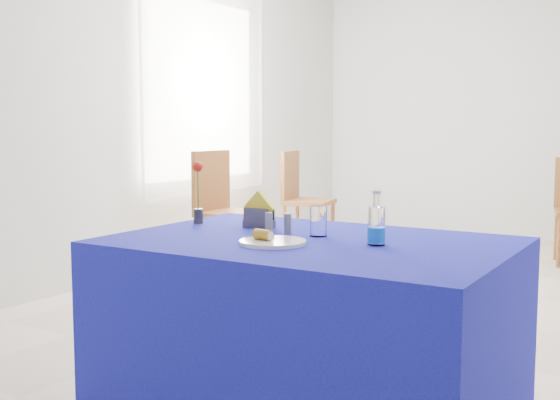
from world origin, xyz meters
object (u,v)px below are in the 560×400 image
object	(u,v)px
chair_win_a	(222,203)
chair_win_b	(300,193)
plate	(273,242)
water_bottle	(376,227)
blue_table	(310,330)

from	to	relation	value
chair_win_a	chair_win_b	bearing A→B (deg)	1.48
plate	chair_win_a	world-z (taller)	chair_win_a
water_bottle	chair_win_b	distance (m)	4.14
chair_win_b	water_bottle	bearing A→B (deg)	-156.79
blue_table	plate	bearing A→B (deg)	-112.86
blue_table	chair_win_b	world-z (taller)	chair_win_b
water_bottle	chair_win_b	world-z (taller)	chair_win_b
water_bottle	chair_win_b	xyz separation A→B (m)	(-2.29, 3.44, -0.26)
water_bottle	chair_win_a	size ratio (longest dim) A/B	0.21
blue_table	chair_win_a	distance (m)	2.98
plate	chair_win_a	bearing A→B (deg)	129.65
chair_win_a	chair_win_b	world-z (taller)	chair_win_a
chair_win_a	chair_win_b	xyz separation A→B (m)	(0.02, 1.29, -0.02)
blue_table	chair_win_b	xyz separation A→B (m)	(-2.00, 3.46, 0.19)
blue_table	chair_win_b	distance (m)	4.00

